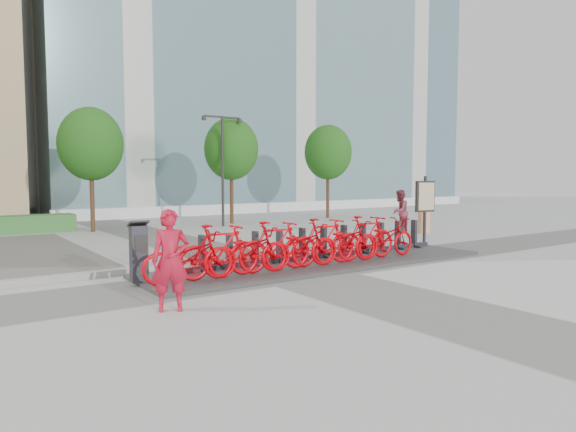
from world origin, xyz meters
TOP-DOWN VIEW (x-y plane):
  - ground at (0.00, 0.00)m, footprint 120.00×120.00m
  - glass_building at (14.00, 26.00)m, footprint 32.00×16.00m
  - tree_1 at (-1.50, 12.00)m, footprint 2.60×2.60m
  - tree_2 at (5.00, 12.00)m, footprint 2.60×2.60m
  - tree_3 at (11.00, 12.00)m, footprint 2.60×2.60m
  - streetlamp at (4.00, 11.00)m, footprint 2.00×0.20m
  - dock_pad at (1.30, 0.30)m, footprint 9.60×2.40m
  - dock_rail_posts at (1.36, 0.77)m, footprint 8.02×0.50m
  - bike_0 at (-2.60, -0.05)m, footprint 2.01×0.70m
  - bike_1 at (-1.88, -0.05)m, footprint 1.95×0.55m
  - bike_2 at (-1.16, -0.05)m, footprint 2.01×0.70m
  - bike_3 at (-0.44, -0.05)m, footprint 1.95×0.55m
  - bike_4 at (0.28, -0.05)m, footprint 2.01×0.70m
  - bike_5 at (1.00, -0.05)m, footprint 1.95×0.55m
  - bike_6 at (1.72, -0.05)m, footprint 2.01×0.70m
  - bike_7 at (2.44, -0.05)m, footprint 1.95×0.55m
  - bike_8 at (3.16, -0.05)m, footprint 2.01×0.70m
  - kiosk at (-3.45, 0.54)m, footprint 0.42×0.36m
  - worker_red at (-3.69, -1.76)m, footprint 0.74×0.62m
  - pedestrian at (8.48, 4.38)m, footprint 1.02×0.91m
  - construction_barrel at (9.25, 3.78)m, footprint 0.64×0.64m
  - map_sign at (6.62, 1.53)m, footprint 0.75×0.24m

SIDE VIEW (x-z plane):
  - ground at x=0.00m, z-range 0.00..0.00m
  - dock_pad at x=1.30m, z-range 0.00..0.08m
  - construction_barrel at x=9.25m, z-range 0.00..0.93m
  - dock_rail_posts at x=1.36m, z-range 0.08..0.93m
  - bike_0 at x=-2.60m, z-range 0.08..1.14m
  - bike_2 at x=-1.16m, z-range 0.08..1.14m
  - bike_4 at x=0.28m, z-range 0.08..1.14m
  - bike_6 at x=1.72m, z-range 0.08..1.14m
  - bike_8 at x=3.16m, z-range 0.08..1.14m
  - bike_1 at x=-1.88m, z-range 0.08..1.25m
  - bike_3 at x=-0.44m, z-range 0.08..1.25m
  - bike_5 at x=1.00m, z-range 0.08..1.25m
  - bike_7 at x=2.44m, z-range 0.08..1.25m
  - kiosk at x=-3.45m, z-range 0.05..1.35m
  - worker_red at x=-3.69m, z-range 0.00..1.73m
  - pedestrian at x=8.48m, z-range 0.00..1.74m
  - map_sign at x=6.62m, z-range 0.37..2.65m
  - streetlamp at x=4.00m, z-range 0.63..5.63m
  - tree_1 at x=-1.50m, z-range 1.04..6.14m
  - tree_2 at x=5.00m, z-range 1.04..6.14m
  - tree_3 at x=11.00m, z-range 1.04..6.14m
  - glass_building at x=14.00m, z-range 0.00..24.00m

